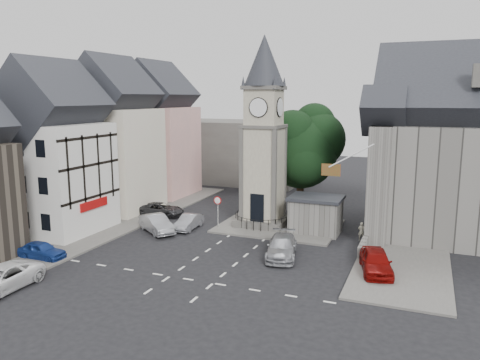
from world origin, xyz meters
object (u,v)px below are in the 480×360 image
at_px(pedestrian, 362,231).
at_px(car_west_blue, 41,250).
at_px(car_east_red, 376,261).
at_px(stone_shelter, 316,214).
at_px(clock_tower, 264,133).

bearing_deg(pedestrian, car_west_blue, 30.32).
bearing_deg(car_east_red, stone_shelter, 113.56).
relative_size(clock_tower, pedestrian, 10.84).
xyz_separation_m(car_west_blue, car_east_red, (21.95, 5.97, 0.16)).
bearing_deg(clock_tower, car_west_blue, -129.42).
relative_size(car_west_blue, pedestrian, 2.42).
bearing_deg(car_west_blue, clock_tower, -40.12).
relative_size(stone_shelter, car_west_blue, 1.19).
height_order(stone_shelter, car_west_blue, stone_shelter).
height_order(clock_tower, car_east_red, clock_tower).
xyz_separation_m(clock_tower, car_east_red, (10.45, -8.02, -7.35)).
bearing_deg(stone_shelter, car_east_red, -53.10).
relative_size(car_west_blue, car_east_red, 0.80).
bearing_deg(car_west_blue, pedestrian, -58.64).
relative_size(stone_shelter, car_east_red, 0.95).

